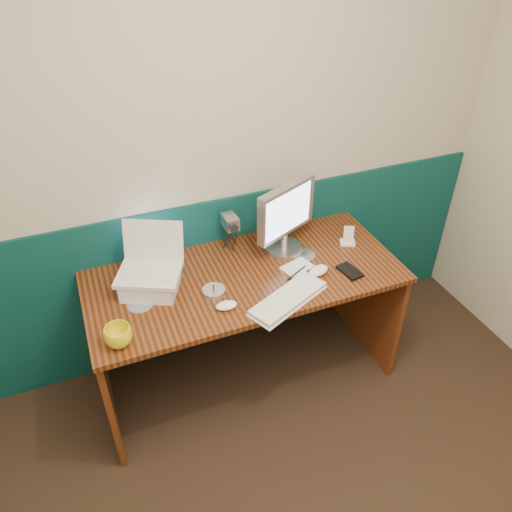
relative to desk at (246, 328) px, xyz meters
name	(u,v)px	position (x,y,z in m)	size (l,w,h in m)	color
back_wall	(193,159)	(-0.13, 0.37, 0.88)	(3.50, 0.04, 2.50)	#BCB49F
wainscot	(203,278)	(-0.13, 0.36, 0.12)	(3.48, 0.02, 1.00)	#083537
desk	(246,328)	(0.00, 0.00, 0.00)	(1.60, 0.70, 0.75)	#331909
laptop_riser	(151,283)	(-0.47, 0.06, 0.42)	(0.26, 0.22, 0.09)	white
laptop	(146,255)	(-0.47, 0.06, 0.59)	(0.30, 0.23, 0.25)	silver
monitor	(285,219)	(0.28, 0.13, 0.57)	(0.39, 0.11, 0.39)	#B6B5BA
keyboard	(288,299)	(0.12, -0.27, 0.39)	(0.41, 0.14, 0.02)	white
mouse_right	(318,271)	(0.35, -0.13, 0.39)	(0.12, 0.07, 0.04)	white
mouse_left	(226,305)	(-0.17, -0.20, 0.39)	(0.10, 0.06, 0.03)	white
mug	(118,336)	(-0.67, -0.25, 0.42)	(0.12, 0.12, 0.09)	yellow
camcorder	(230,231)	(0.01, 0.26, 0.48)	(0.10, 0.14, 0.22)	#A1A1A5
cd_spindle	(214,291)	(-0.19, -0.08, 0.39)	(0.11, 0.11, 0.02)	silver
cd_loose_a	(140,305)	(-0.54, -0.03, 0.38)	(0.12, 0.12, 0.00)	#B4BAC5
cd_loose_b	(303,255)	(0.35, 0.05, 0.38)	(0.13, 0.13, 0.00)	#B1B7C2
pen	(296,273)	(0.25, -0.09, 0.38)	(0.01, 0.01, 0.15)	black
papers	(297,267)	(0.27, -0.04, 0.38)	(0.16, 0.11, 0.00)	silver
dock	(347,243)	(0.63, 0.05, 0.38)	(0.08, 0.06, 0.02)	white
music_player	(349,234)	(0.63, 0.05, 0.44)	(0.06, 0.01, 0.10)	white
pda	(350,271)	(0.50, -0.18, 0.38)	(0.08, 0.13, 0.02)	black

